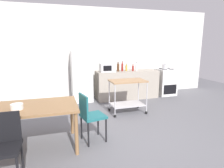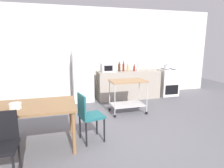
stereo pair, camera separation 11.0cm
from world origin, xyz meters
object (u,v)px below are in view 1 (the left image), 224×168
(microwave, at_px, (107,68))
(bottle_vinegar, at_px, (118,67))
(chair_black, at_px, (4,143))
(bottle_hot_sauce, at_px, (137,67))
(bottle_olive_oil, at_px, (133,68))
(stove_oven, at_px, (165,82))
(bottle_sesame_oil, at_px, (126,68))
(bottle_wine, at_px, (122,67))
(refrigerator, at_px, (82,76))
(kettle, at_px, (165,67))
(kitchen_cart, at_px, (128,91))
(fruit_bowl, at_px, (17,107))
(dining_table, at_px, (30,111))
(chair_teal, at_px, (90,114))

(microwave, xyz_separation_m, bottle_vinegar, (0.35, -0.01, -0.00))
(bottle_vinegar, bearing_deg, chair_black, -129.01)
(bottle_hot_sauce, bearing_deg, bottle_olive_oil, -162.77)
(stove_oven, bearing_deg, bottle_sesame_oil, -178.79)
(bottle_wine, bearing_deg, bottle_sesame_oil, 5.24)
(refrigerator, bearing_deg, kettle, -3.70)
(microwave, bearing_deg, refrigerator, 170.53)
(refrigerator, xyz_separation_m, kettle, (2.78, -0.18, 0.23))
(chair_black, height_order, bottle_wine, bottle_wine)
(kitchen_cart, relative_size, microwave, 1.98)
(refrigerator, height_order, bottle_olive_oil, refrigerator)
(bottle_sesame_oil, xyz_separation_m, fruit_bowl, (-2.79, -2.57, -0.20))
(dining_table, relative_size, kettle, 6.26)
(kitchen_cart, bearing_deg, bottle_hot_sauce, 57.66)
(stove_oven, height_order, bottle_wine, bottle_wine)
(bottle_vinegar, bearing_deg, bottle_hot_sauce, -0.64)
(bottle_olive_oil, distance_m, bottle_hot_sauce, 0.16)
(chair_teal, xyz_separation_m, bottle_hot_sauce, (1.99, 2.47, 0.50))
(chair_black, xyz_separation_m, bottle_sesame_oil, (2.86, 3.20, 0.48))
(microwave, bearing_deg, bottle_wine, 0.50)
(bottle_hot_sauce, bearing_deg, stove_oven, 3.20)
(stove_oven, xyz_separation_m, microwave, (-2.12, -0.05, 0.58))
(bottle_olive_oil, bearing_deg, bottle_vinegar, 173.78)
(kettle, bearing_deg, kitchen_cart, -146.13)
(fruit_bowl, bearing_deg, bottle_vinegar, 45.53)
(chair_black, relative_size, bottle_sesame_oil, 3.82)
(stove_oven, relative_size, microwave, 2.00)
(bottle_vinegar, distance_m, bottle_hot_sauce, 0.63)
(kitchen_cart, relative_size, bottle_hot_sauce, 3.26)
(microwave, bearing_deg, bottle_olive_oil, -4.17)
(stove_oven, height_order, bottle_sesame_oil, bottle_sesame_oil)
(dining_table, height_order, chair_teal, chair_teal)
(microwave, xyz_separation_m, bottle_sesame_oil, (0.64, 0.02, -0.03))
(bottle_sesame_oil, relative_size, bottle_olive_oil, 1.06)
(dining_table, xyz_separation_m, chair_teal, (0.97, -0.03, -0.15))
(stove_oven, relative_size, fruit_bowl, 4.97)
(microwave, relative_size, fruit_bowl, 2.48)
(chair_black, bearing_deg, stove_oven, 36.78)
(chair_black, distance_m, bottle_wine, 4.22)
(bottle_sesame_oil, relative_size, fruit_bowl, 1.26)
(microwave, relative_size, kettle, 1.92)
(bottle_vinegar, bearing_deg, stove_oven, 1.84)
(refrigerator, relative_size, kettle, 6.47)
(bottle_vinegar, height_order, bottle_sesame_oil, bottle_vinegar)
(chair_teal, distance_m, bottle_sesame_oil, 3.03)
(bottle_hot_sauce, xyz_separation_m, kettle, (1.02, -0.03, -0.02))
(chair_black, bearing_deg, microwave, 55.21)
(bottle_sesame_oil, height_order, bottle_hot_sauce, bottle_hot_sauce)
(bottle_vinegar, bearing_deg, kettle, -1.45)
(fruit_bowl, bearing_deg, bottle_hot_sauce, 39.07)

